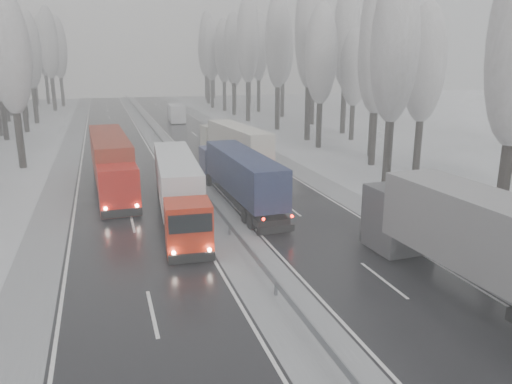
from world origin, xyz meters
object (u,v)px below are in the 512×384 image
truck_grey_tarp (501,248)px  truck_blue_box (239,173)px  truck_red_red (111,159)px  truck_red_white (178,184)px  truck_cream_box (234,141)px  box_truck_distant (176,113)px

truck_grey_tarp → truck_blue_box: truck_grey_tarp is taller
truck_blue_box → truck_red_red: size_ratio=0.89×
truck_red_white → truck_blue_box: bearing=29.6°
truck_cream_box → box_truck_distant: 34.00m
truck_blue_box → truck_cream_box: (3.32, 13.69, -0.01)m
truck_cream_box → truck_grey_tarp: bearing=-91.1°
truck_grey_tarp → truck_red_white: (-10.50, 15.89, -0.43)m
truck_cream_box → truck_red_red: bearing=-153.7°
truck_grey_tarp → truck_blue_box: (-5.90, 18.08, -0.46)m
truck_grey_tarp → truck_red_red: bearing=117.6°
truck_cream_box → box_truck_distant: truck_cream_box is taller
truck_blue_box → truck_red_red: truck_red_red is taller
truck_grey_tarp → box_truck_distant: 65.85m
truck_blue_box → truck_cream_box: size_ratio=1.00×
truck_blue_box → truck_cream_box: bearing=75.1°
truck_grey_tarp → truck_red_red: truck_grey_tarp is taller
truck_blue_box → box_truck_distant: bearing=85.5°
truck_red_white → box_truck_distant: bearing=85.9°
box_truck_distant → truck_red_white: (-7.27, -49.86, 0.78)m
truck_blue_box → truck_red_red: 10.55m
truck_red_white → truck_red_red: truck_red_red is taller
truck_red_red → truck_cream_box: bearing=29.8°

